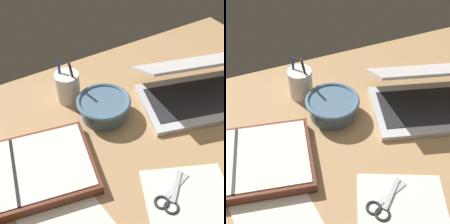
% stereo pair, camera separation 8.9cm
% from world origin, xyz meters
% --- Properties ---
extents(desk_top, '(1.40, 1.00, 0.02)m').
position_xyz_m(desk_top, '(0.00, 0.00, 0.01)').
color(desk_top, tan).
rests_on(desk_top, ground).
extents(laptop, '(0.41, 0.36, 0.18)m').
position_xyz_m(laptop, '(0.25, 0.11, 0.07)').
color(laptop, silver).
rests_on(laptop, desk_top).
extents(bowl, '(0.17, 0.17, 0.07)m').
position_xyz_m(bowl, '(-0.05, 0.19, 0.06)').
color(bowl, slate).
rests_on(bowl, desk_top).
extents(pen_cup, '(0.08, 0.08, 0.16)m').
position_xyz_m(pen_cup, '(-0.11, 0.31, 0.07)').
color(pen_cup, white).
rests_on(pen_cup, desk_top).
extents(planner, '(0.44, 0.31, 0.04)m').
position_xyz_m(planner, '(-0.36, 0.10, 0.04)').
color(planner, brown).
rests_on(planner, desk_top).
extents(scissors, '(0.13, 0.10, 0.01)m').
position_xyz_m(scissors, '(-0.05, -0.16, 0.02)').
color(scissors, '#B7B7BC').
rests_on(scissors, desk_top).
extents(paper_sheet_front, '(0.31, 0.34, 0.00)m').
position_xyz_m(paper_sheet_front, '(-0.02, -0.22, 0.02)').
color(paper_sheet_front, silver).
rests_on(paper_sheet_front, desk_top).
extents(paper_sheet_beside_planner, '(0.21, 0.27, 0.00)m').
position_xyz_m(paper_sheet_beside_planner, '(-0.30, -0.05, 0.02)').
color(paper_sheet_beside_planner, silver).
rests_on(paper_sheet_beside_planner, desk_top).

